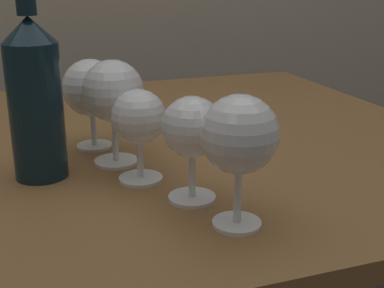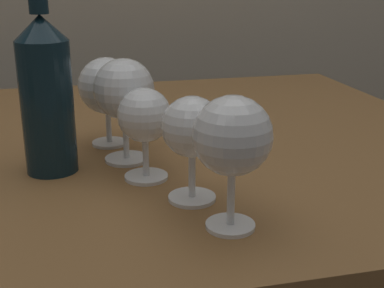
{
  "view_description": "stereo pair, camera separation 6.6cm",
  "coord_description": "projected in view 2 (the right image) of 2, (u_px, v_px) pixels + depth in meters",
  "views": [
    {
      "loc": [
        -0.16,
        -0.85,
        1.01
      ],
      "look_at": [
        0.05,
        -0.26,
        0.8
      ],
      "focal_mm": 49.64,
      "sensor_mm": 36.0,
      "label": 1
    },
    {
      "loc": [
        -0.1,
        -0.87,
        1.01
      ],
      "look_at": [
        0.05,
        -0.26,
        0.8
      ],
      "focal_mm": 49.64,
      "sensor_mm": 36.0,
      "label": 2
    }
  ],
  "objects": [
    {
      "name": "dining_table",
      "position": [
        132.0,
        189.0,
        0.94
      ],
      "size": [
        1.17,
        0.94,
        0.73
      ],
      "color": "brown",
      "rests_on": "ground_plane"
    },
    {
      "name": "wine_glass_white",
      "position": [
        233.0,
        137.0,
        0.57
      ],
      "size": [
        0.09,
        0.09,
        0.15
      ],
      "color": "white",
      "rests_on": "dining_table"
    },
    {
      "name": "wine_glass_merlot",
      "position": [
        192.0,
        130.0,
        0.65
      ],
      "size": [
        0.08,
        0.08,
        0.14
      ],
      "color": "white",
      "rests_on": "dining_table"
    },
    {
      "name": "wine_glass_amber",
      "position": [
        145.0,
        118.0,
        0.72
      ],
      "size": [
        0.07,
        0.07,
        0.13
      ],
      "color": "white",
      "rests_on": "dining_table"
    },
    {
      "name": "wine_glass_pinot",
      "position": [
        124.0,
        91.0,
        0.78
      ],
      "size": [
        0.09,
        0.09,
        0.16
      ],
      "color": "white",
      "rests_on": "dining_table"
    },
    {
      "name": "wine_glass_chardonnay",
      "position": [
        107.0,
        86.0,
        0.86
      ],
      "size": [
        0.09,
        0.09,
        0.15
      ],
      "color": "white",
      "rests_on": "dining_table"
    },
    {
      "name": "wine_bottle",
      "position": [
        46.0,
        91.0,
        0.74
      ],
      "size": [
        0.07,
        0.07,
        0.31
      ],
      "color": "#0F232D",
      "rests_on": "dining_table"
    }
  ]
}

